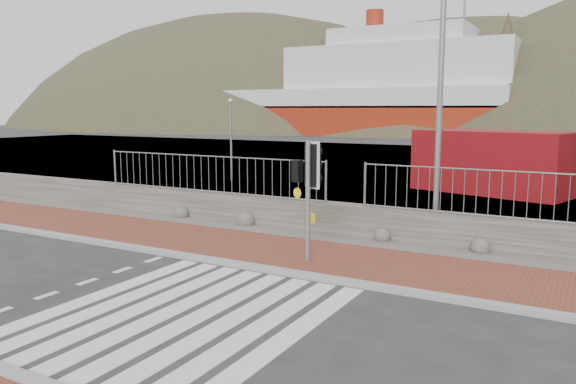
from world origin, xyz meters
The scene contains 14 objects.
ground centered at (0.00, 0.00, 0.00)m, with size 220.00×220.00×0.00m, color #28282B.
sidewalk_far centered at (0.00, 4.50, 0.04)m, with size 40.00×3.00×0.08m, color brown.
kerb_near centered at (0.00, -3.00, 0.05)m, with size 40.00×0.25×0.12m, color gray.
kerb_far centered at (0.00, 3.00, 0.05)m, with size 40.00×0.25×0.12m, color gray.
zebra_crossing centered at (0.00, 0.00, 0.01)m, with size 4.62×5.60×0.01m.
gravel_strip centered at (0.00, 6.50, 0.03)m, with size 40.00×1.50×0.06m, color #59544C.
stone_wall centered at (0.00, 7.30, 0.45)m, with size 40.00×0.60×0.90m, color #4C453F.
railing centered at (0.00, 7.15, 1.82)m, with size 18.07×0.07×1.22m.
quay centered at (0.00, 27.90, 0.00)m, with size 120.00×40.00×0.50m, color #4C4C4F.
water centered at (0.00, 62.90, 0.00)m, with size 220.00×50.00×0.05m, color #3F4C54.
ferry centered at (-24.65, 67.90, 5.36)m, with size 50.00×16.00×20.00m.
traffic_signal_far centered at (0.41, 3.97, 2.10)m, with size 0.71×0.42×2.90m.
streetlight centered at (2.49, 8.05, 5.13)m, with size 1.86×0.83×9.12m.
shipping_container centered at (2.20, 18.00, 1.34)m, with size 6.42×2.68×2.68m, color maroon.
Camera 1 is at (6.24, -7.41, 3.61)m, focal length 35.00 mm.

